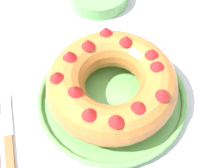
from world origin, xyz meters
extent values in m
cube|color=silver|center=(0.00, 0.00, 0.71)|extent=(1.36, 1.04, 0.03)
cylinder|color=#6BB760|center=(-0.03, 0.03, 0.73)|extent=(0.30, 0.30, 0.01)
torus|color=#6BB760|center=(-0.03, 0.03, 0.75)|extent=(0.31, 0.31, 0.01)
torus|color=#C67538|center=(-0.03, 0.03, 0.79)|extent=(0.26, 0.26, 0.08)
cone|color=red|center=(0.02, 0.10, 0.84)|extent=(0.04, 0.04, 0.02)
cone|color=red|center=(-0.01, 0.13, 0.84)|extent=(0.04, 0.04, 0.02)
cone|color=red|center=(-0.06, 0.11, 0.84)|extent=(0.03, 0.03, 0.02)
cone|color=red|center=(-0.10, 0.09, 0.84)|extent=(0.03, 0.03, 0.02)
cone|color=red|center=(-0.13, 0.05, 0.84)|extent=(0.03, 0.03, 0.02)
cone|color=red|center=(-0.10, 0.01, 0.84)|extent=(0.03, 0.03, 0.02)
cone|color=red|center=(-0.09, -0.04, 0.84)|extent=(0.04, 0.04, 0.02)
cone|color=red|center=(-0.04, -0.07, 0.84)|extent=(0.04, 0.04, 0.02)
cone|color=red|center=(0.00, -0.05, 0.84)|extent=(0.03, 0.03, 0.02)
cone|color=red|center=(0.05, -0.04, 0.84)|extent=(0.03, 0.03, 0.02)
cone|color=red|center=(0.06, 0.03, 0.84)|extent=(0.03, 0.03, 0.02)
cone|color=red|center=(0.06, 0.06, 0.84)|extent=(0.03, 0.03, 0.02)
cube|color=#936038|center=(-0.24, -0.04, 0.73)|extent=(0.02, 0.08, 0.01)
cube|color=silver|center=(-0.24, 0.05, 0.73)|extent=(0.02, 0.10, 0.00)
cube|color=white|center=(0.24, 0.08, 0.73)|extent=(0.14, 0.11, 0.00)
camera|label=1|loc=(-0.11, -0.30, 1.30)|focal=50.00mm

